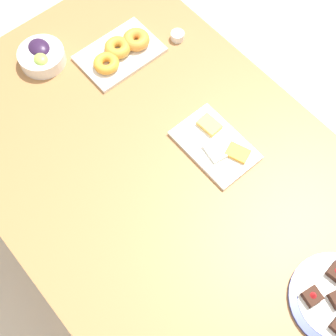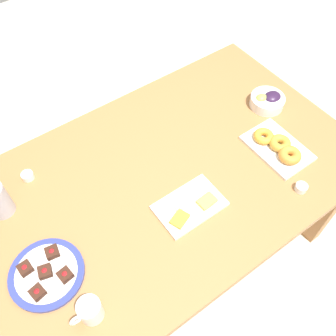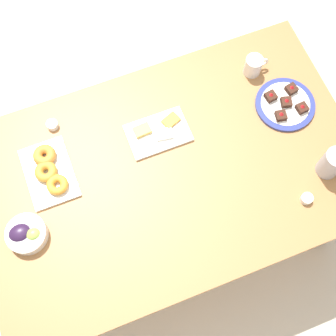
{
  "view_description": "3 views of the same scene",
  "coord_description": "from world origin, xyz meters",
  "views": [
    {
      "loc": [
        0.46,
        -0.39,
        2.04
      ],
      "look_at": [
        0.0,
        0.0,
        0.78
      ],
      "focal_mm": 50.0,
      "sensor_mm": 36.0,
      "label": 1
    },
    {
      "loc": [
        0.51,
        0.71,
        2.0
      ],
      "look_at": [
        0.0,
        0.0,
        0.78
      ],
      "focal_mm": 40.0,
      "sensor_mm": 36.0,
      "label": 2
    },
    {
      "loc": [
        -0.24,
        -0.62,
        2.55
      ],
      "look_at": [
        0.0,
        0.0,
        0.78
      ],
      "focal_mm": 50.0,
      "sensor_mm": 36.0,
      "label": 3
    }
  ],
  "objects": [
    {
      "name": "ground_plane",
      "position": [
        0.0,
        0.0,
        0.0
      ],
      "size": [
        6.0,
        6.0,
        0.0
      ],
      "primitive_type": "plane",
      "color": "beige"
    },
    {
      "name": "grape_bowl",
      "position": [
        -0.61,
        -0.05,
        0.77
      ],
      "size": [
        0.16,
        0.16,
        0.07
      ],
      "color": "white",
      "rests_on": "dining_table"
    },
    {
      "name": "jam_cup_honey",
      "position": [
        -0.38,
        0.37,
        0.76
      ],
      "size": [
        0.05,
        0.05,
        0.03
      ],
      "color": "white",
      "rests_on": "dining_table"
    },
    {
      "name": "cheese_platter",
      "position": [
        0.02,
        0.18,
        0.75
      ],
      "size": [
        0.26,
        0.17,
        0.03
      ],
      "color": "white",
      "rests_on": "dining_table"
    },
    {
      "name": "dining_table",
      "position": [
        0.0,
        0.0,
        0.65
      ],
      "size": [
        1.6,
        1.0,
        0.74
      ],
      "color": "#9E6B3D",
      "rests_on": "ground_plane"
    },
    {
      "name": "croissant_platter",
      "position": [
        -0.45,
        0.17,
        0.76
      ],
      "size": [
        0.19,
        0.28,
        0.05
      ],
      "color": "white",
      "rests_on": "dining_table"
    }
  ]
}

